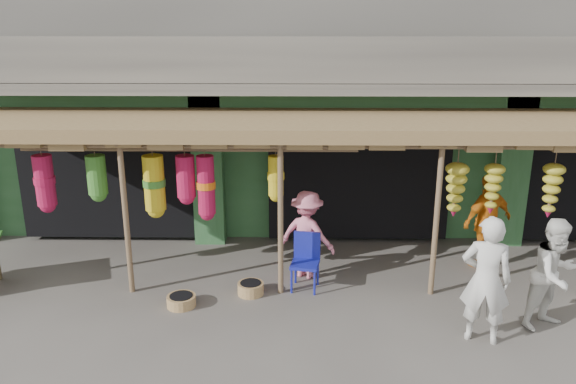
{
  "coord_description": "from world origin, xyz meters",
  "views": [
    {
      "loc": [
        -1.25,
        -8.69,
        4.35
      ],
      "look_at": [
        -1.4,
        1.0,
        1.39
      ],
      "focal_mm": 35.0,
      "sensor_mm": 36.0,
      "label": 1
    }
  ],
  "objects_px": {
    "person_front": "(486,280)",
    "person_right": "(555,274)",
    "person_shopper": "(307,234)",
    "person_vendor": "(487,221)",
    "blue_chair": "(306,258)"
  },
  "relations": [
    {
      "from": "person_front",
      "to": "person_right",
      "type": "bearing_deg",
      "value": -144.09
    },
    {
      "from": "person_right",
      "to": "person_shopper",
      "type": "relative_size",
      "value": 1.07
    },
    {
      "from": "person_front",
      "to": "blue_chair",
      "type": "bearing_deg",
      "value": -17.06
    },
    {
      "from": "person_shopper",
      "to": "person_right",
      "type": "bearing_deg",
      "value": -178.02
    },
    {
      "from": "person_front",
      "to": "person_vendor",
      "type": "distance_m",
      "value": 2.65
    },
    {
      "from": "person_right",
      "to": "person_shopper",
      "type": "distance_m",
      "value": 3.93
    },
    {
      "from": "person_front",
      "to": "person_shopper",
      "type": "bearing_deg",
      "value": -23.76
    },
    {
      "from": "blue_chair",
      "to": "person_shopper",
      "type": "bearing_deg",
      "value": 96.49
    },
    {
      "from": "person_shopper",
      "to": "person_vendor",
      "type": "bearing_deg",
      "value": -145.07
    },
    {
      "from": "person_front",
      "to": "person_right",
      "type": "relative_size",
      "value": 1.11
    },
    {
      "from": "person_right",
      "to": "person_vendor",
      "type": "bearing_deg",
      "value": 69.95
    },
    {
      "from": "person_vendor",
      "to": "person_shopper",
      "type": "height_order",
      "value": "person_vendor"
    },
    {
      "from": "blue_chair",
      "to": "person_shopper",
      "type": "relative_size",
      "value": 0.61
    },
    {
      "from": "person_vendor",
      "to": "person_shopper",
      "type": "xyz_separation_m",
      "value": [
        -3.27,
        -0.45,
        -0.1
      ]
    },
    {
      "from": "person_front",
      "to": "person_shopper",
      "type": "height_order",
      "value": "person_front"
    }
  ]
}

